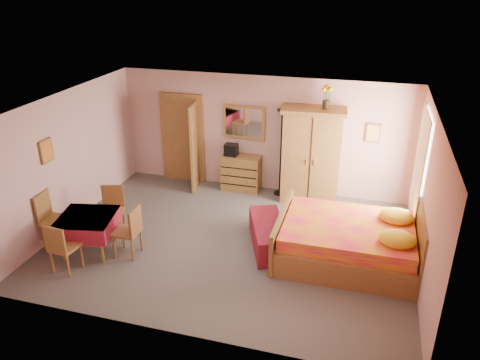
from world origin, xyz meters
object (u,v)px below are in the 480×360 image
(floor_lamp, at_px, (281,153))
(chair_south, at_px, (65,246))
(wall_mirror, at_px, (244,122))
(wardrobe, at_px, (311,156))
(sunflower_vase, at_px, (327,97))
(chair_west, at_px, (56,219))
(chair_east, at_px, (126,231))
(stereo, at_px, (231,150))
(bed, at_px, (348,231))
(chair_north, at_px, (112,211))
(dining_table, at_px, (89,234))
(bench, at_px, (268,235))
(chest_of_drawers, at_px, (241,173))

(floor_lamp, relative_size, chair_south, 2.15)
(wall_mirror, height_order, wardrobe, wardrobe)
(sunflower_vase, bearing_deg, wall_mirror, 170.37)
(floor_lamp, distance_m, chair_south, 4.82)
(chair_west, height_order, chair_east, chair_west)
(stereo, distance_m, wardrobe, 1.81)
(stereo, height_order, bed, bed)
(chair_west, bearing_deg, chair_south, 36.63)
(chair_north, relative_size, chair_west, 0.89)
(wall_mirror, relative_size, chair_west, 0.94)
(stereo, bearing_deg, bed, -38.80)
(dining_table, relative_size, chair_west, 0.92)
(bench, distance_m, chair_south, 3.49)
(bench, bearing_deg, chair_east, -158.28)
(floor_lamp, bearing_deg, dining_table, -130.94)
(chair_north, xyz_separation_m, chair_east, (0.63, -0.61, 0.01))
(chest_of_drawers, bearing_deg, wardrobe, -3.48)
(chair_north, distance_m, chair_west, 1.00)
(sunflower_vase, distance_m, chair_east, 4.66)
(wardrobe, relative_size, sunflower_vase, 4.14)
(sunflower_vase, bearing_deg, bed, -71.09)
(bed, xyz_separation_m, bench, (-1.40, 0.01, -0.32))
(wall_mirror, height_order, stereo, wall_mirror)
(chair_south, bearing_deg, bed, 26.25)
(wardrobe, bearing_deg, sunflower_vase, -2.42)
(floor_lamp, bearing_deg, wardrobe, -9.05)
(chest_of_drawers, distance_m, dining_table, 3.75)
(chair_west, relative_size, chair_east, 1.10)
(bed, height_order, chair_south, bed)
(wall_mirror, bearing_deg, dining_table, -117.64)
(chair_east, bearing_deg, chair_west, 90.52)
(chest_of_drawers, relative_size, dining_table, 0.91)
(dining_table, xyz_separation_m, chair_east, (0.71, 0.08, 0.12))
(chair_east, bearing_deg, wall_mirror, -20.93)
(stereo, height_order, chair_east, stereo)
(chair_west, bearing_deg, dining_table, 79.75)
(sunflower_vase, relative_size, dining_table, 0.53)
(chest_of_drawers, relative_size, bench, 0.60)
(floor_lamp, bearing_deg, chair_north, -136.96)
(wall_mirror, height_order, chair_west, wall_mirror)
(wardrobe, height_order, chair_east, wardrobe)
(bench, distance_m, chair_east, 2.51)
(chest_of_drawers, xyz_separation_m, chair_east, (-1.20, -3.15, 0.06))
(bed, xyz_separation_m, chair_east, (-3.73, -0.92, -0.09))
(dining_table, xyz_separation_m, chair_west, (-0.67, 0.04, 0.17))
(wall_mirror, bearing_deg, wardrobe, -9.77)
(bed, distance_m, chair_north, 4.37)
(chest_of_drawers, bearing_deg, bed, -41.23)
(wardrobe, bearing_deg, chair_north, -148.47)
(wardrobe, bearing_deg, chair_south, -137.34)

